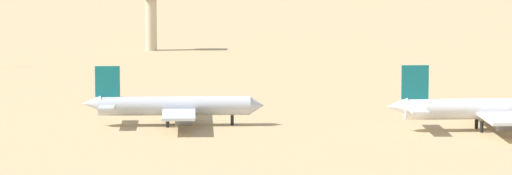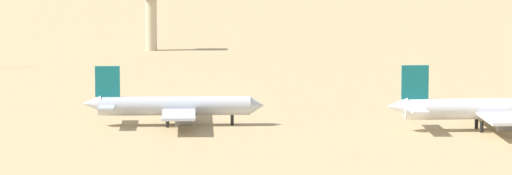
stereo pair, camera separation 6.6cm
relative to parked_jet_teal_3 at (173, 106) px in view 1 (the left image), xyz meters
name	(u,v)px [view 1 (the left image)]	position (x,y,z in m)	size (l,w,h in m)	color
ground	(180,118)	(0.49, 9.55, -3.68)	(4000.00, 4000.00, 0.00)	tan
parked_jet_teal_3	(173,106)	(0.00, 0.00, 0.00)	(33.97, 28.66, 11.22)	silver
parked_jet_teal_4	(485,109)	(57.43, -3.41, 0.28)	(36.56, 30.90, 12.07)	white
control_tower	(151,8)	(-19.60, 136.54, 8.11)	(5.20, 5.20, 19.52)	#C6B793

